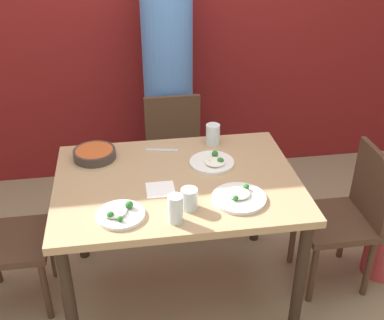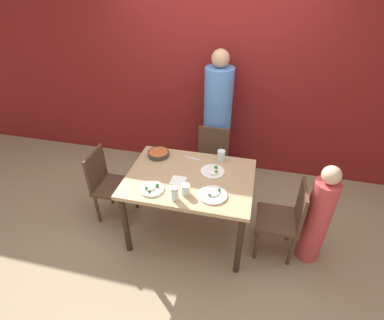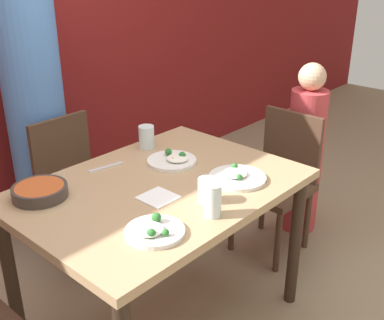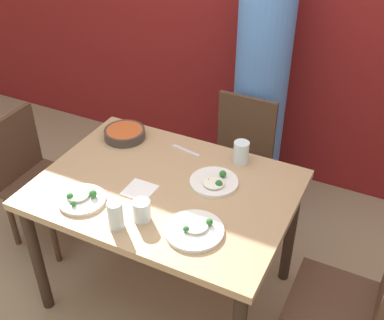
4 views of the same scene
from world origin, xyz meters
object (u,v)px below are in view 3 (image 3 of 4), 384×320
(chair_child_spot, at_px, (279,178))
(plate_rice_adult, at_px, (154,231))
(chair_adult_spot, at_px, (76,185))
(person_adult, at_px, (37,118))
(bowl_curry, at_px, (40,191))
(glass_water_tall, at_px, (213,200))
(person_child, at_px, (304,155))

(chair_child_spot, relative_size, plate_rice_adult, 3.82)
(chair_adult_spot, distance_m, person_adult, 0.48)
(chair_child_spot, xyz_separation_m, bowl_curry, (-1.37, 0.32, 0.33))
(person_adult, bearing_deg, chair_adult_spot, -90.00)
(bowl_curry, height_order, glass_water_tall, glass_water_tall)
(bowl_curry, bearing_deg, person_adult, 59.39)
(person_adult, xyz_separation_m, glass_water_tall, (-0.13, -1.48, 0.04))
(chair_adult_spot, xyz_separation_m, chair_child_spot, (0.87, -0.82, 0.00))
(chair_adult_spot, xyz_separation_m, plate_rice_adult, (-0.38, -1.06, 0.32))
(chair_adult_spot, distance_m, plate_rice_adult, 1.17)
(chair_adult_spot, bearing_deg, plate_rice_adult, -109.71)
(person_adult, bearing_deg, glass_water_tall, -95.16)
(chair_adult_spot, relative_size, person_adult, 0.49)
(chair_adult_spot, relative_size, bowl_curry, 3.69)
(glass_water_tall, bearing_deg, chair_adult_spot, 83.28)
(chair_child_spot, bearing_deg, person_adult, -143.17)
(bowl_curry, relative_size, plate_rice_adult, 1.04)
(person_adult, xyz_separation_m, plate_rice_adult, (-0.38, -1.41, -0.01))
(chair_child_spot, bearing_deg, person_child, 90.00)
(person_child, bearing_deg, chair_adult_spot, 144.82)
(chair_adult_spot, relative_size, chair_child_spot, 1.00)
(chair_child_spot, height_order, plate_rice_adult, chair_child_spot)
(plate_rice_adult, bearing_deg, chair_child_spot, 11.00)
(plate_rice_adult, bearing_deg, glass_water_tall, -16.60)
(chair_adult_spot, xyz_separation_m, person_adult, (0.00, 0.35, 0.33))
(chair_child_spot, distance_m, glass_water_tall, 1.12)
(person_adult, distance_m, bowl_curry, 0.99)
(chair_child_spot, bearing_deg, plate_rice_adult, -79.00)
(bowl_curry, height_order, plate_rice_adult, plate_rice_adult)
(chair_child_spot, xyz_separation_m, person_adult, (-0.87, 1.17, 0.33))
(bowl_curry, distance_m, plate_rice_adult, 0.57)
(person_child, bearing_deg, person_adult, 134.89)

